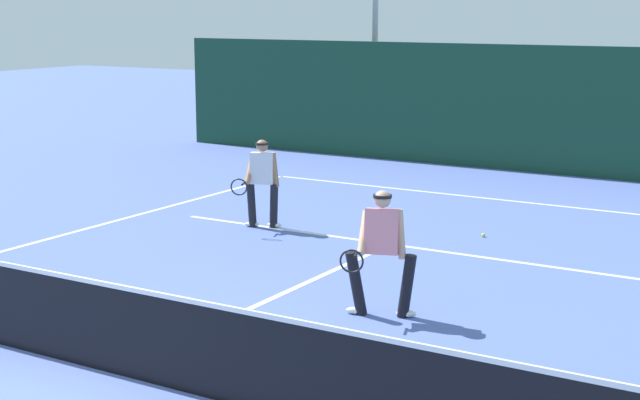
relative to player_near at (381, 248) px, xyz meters
The scene contains 9 objects.
ground_plane 3.66m from the player_near, 116.30° to the right, with size 80.00×80.00×0.00m, color #5368B4.
court_line_baseline_far 8.03m from the player_near, 101.36° to the left, with size 10.15×0.10×0.01m, color white.
court_line_service 3.82m from the player_near, 115.01° to the left, with size 8.27×0.10×0.01m, color white.
court_line_centre 1.80m from the player_near, behind, with size 0.10×6.40×0.01m, color white.
tennis_net 3.57m from the player_near, 116.30° to the right, with size 11.12×0.09×1.07m.
player_near is the anchor object (origin of this frame).
player_far 5.26m from the player_near, 140.82° to the left, with size 0.67×0.90×1.56m.
tennis_ball 4.74m from the player_near, 95.72° to the left, with size 0.07×0.07×0.07m, color #D1E033.
back_fence_windscreen 11.50m from the player_near, 97.87° to the left, with size 20.57×0.12×2.96m, color #163C2A.
Camera 1 is at (6.88, -7.10, 3.81)m, focal length 53.94 mm.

